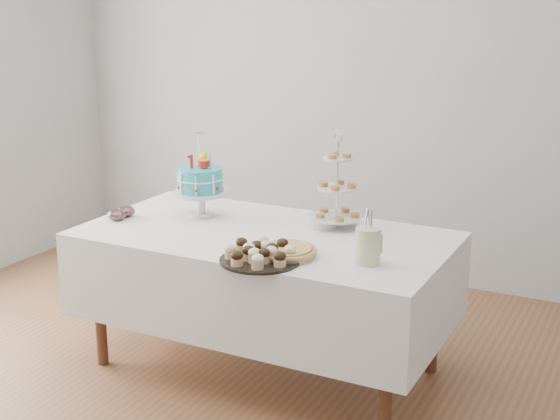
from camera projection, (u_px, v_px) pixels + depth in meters
The scene contains 12 objects.
floor at pixel (238, 391), 4.01m from camera, with size 5.00×5.00×0.00m, color brown.
walls at pixel (234, 132), 3.65m from camera, with size 5.04×4.04×2.70m.
table at pixel (265, 274), 4.12m from camera, with size 1.92×1.02×0.77m.
birthday_cake at pixel (201, 194), 4.34m from camera, with size 0.31×0.31×0.47m.
cupcake_tray at pixel (260, 253), 3.62m from camera, with size 0.38×0.38×0.09m.
pie at pixel (286, 251), 3.69m from camera, with size 0.30×0.30×0.05m.
tiered_stand at pixel (337, 188), 4.11m from camera, with size 0.26×0.26×0.51m.
plate_stack at pixel (322, 221), 4.16m from camera, with size 0.17×0.17×0.07m.
pastry_plate at pixel (331, 219), 4.26m from camera, with size 0.22×0.22×0.03m.
jam_bowl_a at pixel (126, 211), 4.35m from camera, with size 0.10×0.10×0.06m.
jam_bowl_b at pixel (117, 215), 4.29m from camera, with size 0.10×0.10×0.06m.
utensil_pitcher at pixel (368, 244), 3.58m from camera, with size 0.12×0.12×0.26m.
Camera 1 is at (1.85, -3.11, 1.98)m, focal length 50.00 mm.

